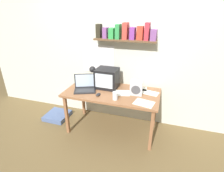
% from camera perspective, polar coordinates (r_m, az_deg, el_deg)
% --- Properties ---
extents(ground_plane, '(12.00, 12.00, 0.00)m').
position_cam_1_polar(ground_plane, '(3.20, 0.00, -13.74)').
color(ground_plane, brown).
extents(back_wall, '(5.60, 0.24, 2.60)m').
position_cam_1_polar(back_wall, '(3.05, 2.73, 11.66)').
color(back_wall, silver).
rests_on(back_wall, ground_plane).
extents(corner_desk, '(1.51, 0.74, 0.73)m').
position_cam_1_polar(corner_desk, '(2.84, 0.00, -3.02)').
color(corner_desk, '#9A6440').
rests_on(corner_desk, ground_plane).
extents(crt_monitor, '(0.36, 0.32, 0.33)m').
position_cam_1_polar(crt_monitor, '(2.91, -1.62, 2.57)').
color(crt_monitor, black).
rests_on(crt_monitor, corner_desk).
extents(laptop, '(0.41, 0.37, 0.25)m').
position_cam_1_polar(laptop, '(2.89, -8.82, -0.03)').
color(laptop, '#232326').
rests_on(laptop, corner_desk).
extents(desk_lamp, '(0.14, 0.19, 0.33)m').
position_cam_1_polar(desk_lamp, '(3.03, -6.28, 4.55)').
color(desk_lamp, '#232326').
rests_on(desk_lamp, corner_desk).
extents(juice_glass, '(0.08, 0.08, 0.12)m').
position_cam_1_polar(juice_glass, '(2.55, 1.03, -3.33)').
color(juice_glass, white).
rests_on(juice_glass, corner_desk).
extents(space_heater, '(0.19, 0.15, 0.23)m').
position_cam_1_polar(space_heater, '(2.70, 7.97, -0.53)').
color(space_heater, silver).
rests_on(space_heater, corner_desk).
extents(computer_mouse, '(0.07, 0.11, 0.03)m').
position_cam_1_polar(computer_mouse, '(2.69, -4.54, -2.80)').
color(computer_mouse, '#232326').
rests_on(computer_mouse, corner_desk).
extents(loose_paper_near_laptop, '(0.29, 0.26, 0.00)m').
position_cam_1_polar(loose_paper_near_laptop, '(2.77, 3.23, -2.28)').
color(loose_paper_near_laptop, white).
rests_on(loose_paper_near_laptop, corner_desk).
extents(open_notebook, '(0.31, 0.26, 0.00)m').
position_cam_1_polar(open_notebook, '(2.52, 10.40, -5.47)').
color(open_notebook, white).
rests_on(open_notebook, corner_desk).
extents(printed_handout, '(0.32, 0.23, 0.00)m').
position_cam_1_polar(printed_handout, '(2.84, 11.99, -2.11)').
color(printed_handout, white).
rests_on(printed_handout, corner_desk).
extents(loose_paper_near_monitor, '(0.20, 0.20, 0.00)m').
position_cam_1_polar(loose_paper_near_monitor, '(2.96, 9.51, -0.83)').
color(loose_paper_near_monitor, white).
rests_on(loose_paper_near_monitor, corner_desk).
extents(floor_cushion, '(0.42, 0.42, 0.08)m').
position_cam_1_polar(floor_cushion, '(3.62, -17.37, -9.18)').
color(floor_cushion, '#556B9D').
rests_on(floor_cushion, ground_plane).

